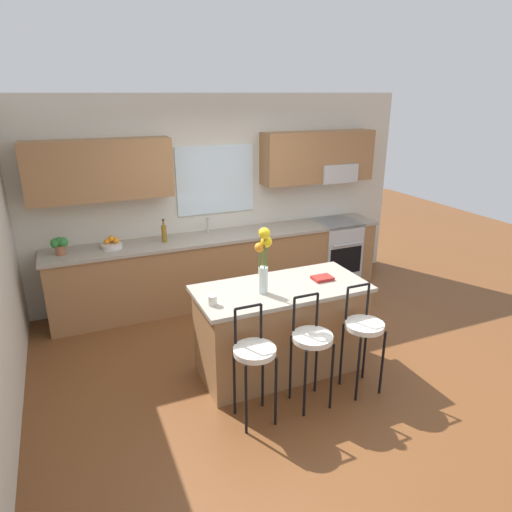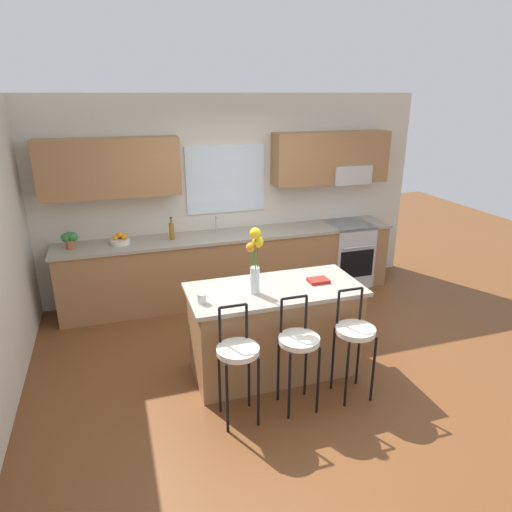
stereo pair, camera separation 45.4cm
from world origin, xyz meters
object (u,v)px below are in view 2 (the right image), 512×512
Objects in this scene: cookbook at (318,280)px; fruit_bowl_oranges at (120,240)px; oven_range at (347,253)px; bottle_olive_oil at (172,231)px; flower_vase at (255,255)px; potted_plant_small at (70,239)px; bar_stool_middle at (299,345)px; kitchen_island at (274,329)px; bar_stool_near at (238,355)px; mug_ceramic at (202,298)px; bar_stool_far at (355,335)px.

cookbook is 2.61m from fruit_bowl_oranges.
bottle_olive_oil reaches higher than oven_range.
cookbook is (0.68, 0.06, -0.36)m from flower_vase.
bar_stool_middle is at bearing -51.67° from potted_plant_small.
kitchen_island is 0.87m from flower_vase.
flower_vase is (-0.22, 0.55, 0.66)m from bar_stool_middle.
bar_stool_near is at bearing -85.79° from bottle_olive_oil.
bar_stool_near is 11.58× the size of mug_ceramic.
bar_stool_near is at bearing -60.41° from potted_plant_small.
flower_vase is at bearing 5.79° from mug_ceramic.
bottle_olive_oil reaches higher than bar_stool_near.
cookbook is at bearing 98.41° from bar_stool_far.
potted_plant_small is at bearing 131.96° from flower_vase.
cookbook is (0.46, -0.00, 0.47)m from kitchen_island.
bottle_olive_oil is 1.39× the size of potted_plant_small.
flower_vase is (-2.03, -1.90, 0.84)m from oven_range.
kitchen_island is 18.84× the size of mug_ceramic.
kitchen_island is at bearing -43.57° from potted_plant_small.
bottle_olive_oil is at bearing 94.21° from bar_stool_near.
flower_vase is 2.27m from fruit_bowl_oranges.
cookbook is at bearing 5.51° from mug_ceramic.
cookbook is 2.21m from bottle_olive_oil.
bar_stool_far reaches higher than kitchen_island.
bottle_olive_oil reaches higher than cookbook.
bottle_olive_oil is (-0.73, 1.86, 0.57)m from kitchen_island.
bar_stool_middle is (-1.81, -2.44, 0.18)m from oven_range.
flower_vase is at bearing -75.20° from bottle_olive_oil.
bar_stool_near is at bearing -131.96° from kitchen_island.
fruit_bowl_oranges is (-1.15, 1.92, -0.33)m from flower_vase.
bottle_olive_oil is at bearing 117.44° from bar_stool_far.
flower_vase is 7.23× the size of mug_ceramic.
kitchen_island is 1.63× the size of bar_stool_middle.
bottle_olive_oil is at bearing 89.73° from mug_ceramic.
flower_vase is 2.60m from potted_plant_small.
oven_range is 2.33m from cookbook.
flower_vase reaches higher than bottle_olive_oil.
oven_range is 2.75m from bar_stool_far.
bar_stool_middle is 0.89m from flower_vase.
flower_vase reaches higher than mug_ceramic.
kitchen_island is at bearing 48.04° from bar_stool_near.
fruit_bowl_oranges reaches higher than bar_stool_middle.
oven_range is 3.25m from mug_ceramic.
bar_stool_middle is 0.82m from cookbook.
bottle_olive_oil is (-0.73, 2.47, 0.40)m from bar_stool_middle.
mug_ceramic is at bearing -90.27° from bottle_olive_oil.
kitchen_island is 1.63× the size of bar_stool_near.
kitchen_island is 1.63× the size of bar_stool_far.
bar_stool_far is (-1.26, -2.44, 0.18)m from oven_range.
mug_ceramic is at bearing 111.09° from bar_stool_near.
fruit_bowl_oranges is at bearing 126.42° from kitchen_island.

